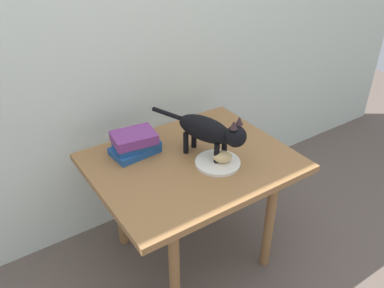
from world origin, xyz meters
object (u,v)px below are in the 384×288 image
at_px(plate, 218,163).
at_px(cat, 210,131).
at_px(book_stack, 135,143).
at_px(bread_roll, 223,157).
at_px(side_table, 192,173).

xyz_separation_m(plate, cat, (0.00, 0.06, 0.13)).
relative_size(plate, book_stack, 0.89).
relative_size(bread_roll, cat, 0.18).
bearing_deg(side_table, plate, -50.56).
bearing_deg(book_stack, bread_roll, -47.15).
height_order(plate, book_stack, book_stack).
distance_m(side_table, bread_roll, 0.17).
xyz_separation_m(side_table, plate, (0.07, -0.09, 0.08)).
bearing_deg(plate, cat, 88.04).
bearing_deg(cat, side_table, 161.10).
relative_size(side_table, plate, 4.39).
xyz_separation_m(bread_roll, book_stack, (-0.26, 0.28, 0.01)).
bearing_deg(bread_roll, side_table, 130.89).
bearing_deg(cat, bread_roll, -80.37).
bearing_deg(side_table, bread_roll, -49.11).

